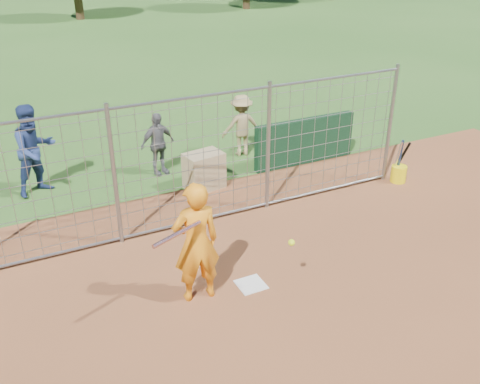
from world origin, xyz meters
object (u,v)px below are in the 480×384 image
batter (196,243)px  bystander_b (158,144)px  bystander_a (35,150)px  bucket_with_bats (399,171)px  equipment_bin (204,171)px  bystander_c (241,125)px

batter → bystander_b: bearing=-97.6°
bystander_a → bucket_with_bats: size_ratio=1.99×
bucket_with_bats → bystander_a: bearing=157.5°
bystander_a → bucket_with_bats: (7.21, -2.99, -0.73)m
bystander_a → bystander_b: size_ratio=1.34×
equipment_bin → bucket_with_bats: size_ratio=0.82×
bystander_b → bystander_c: bearing=-9.7°
batter → bystander_b: batter is taller
bystander_b → equipment_bin: bearing=-75.1°
equipment_bin → batter: bearing=-123.4°
bystander_b → batter: bearing=-116.1°
bystander_a → equipment_bin: size_ratio=2.43×
equipment_bin → bucket_with_bats: bucket_with_bats is taller
bystander_c → bystander_a: bearing=6.4°
bystander_c → batter: bearing=63.6°
bucket_with_bats → bystander_c: bearing=129.2°
batter → bucket_with_bats: size_ratio=2.00×
bystander_a → bystander_c: bystander_a is taller
bystander_a → equipment_bin: (3.22, -1.35, -0.57)m
bystander_a → bucket_with_bats: bystander_a is taller
bystander_a → bystander_b: (2.58, -0.21, -0.24)m
bystander_c → bucket_with_bats: bystander_c is taller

